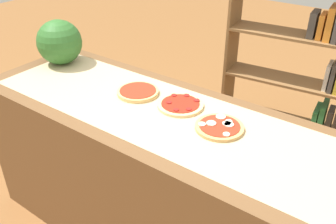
# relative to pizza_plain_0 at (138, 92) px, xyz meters

# --- Properties ---
(counter) EXTENTS (2.25, 0.73, 0.91)m
(counter) POSITION_rel_pizza_plain_0_xyz_m (0.27, -0.09, -0.47)
(counter) COLOR brown
(counter) RESTS_ON ground_plane
(parchment_paper) EXTENTS (2.06, 0.58, 0.00)m
(parchment_paper) POSITION_rel_pizza_plain_0_xyz_m (0.27, -0.09, -0.01)
(parchment_paper) COLOR tan
(parchment_paper) RESTS_ON counter
(pizza_plain_0) EXTENTS (0.23, 0.23, 0.02)m
(pizza_plain_0) POSITION_rel_pizza_plain_0_xyz_m (0.00, 0.00, 0.00)
(pizza_plain_0) COLOR #DBB26B
(pizza_plain_0) RESTS_ON parchment_paper
(pizza_pepperoni_1) EXTENTS (0.24, 0.24, 0.02)m
(pizza_pepperoni_1) POSITION_rel_pizza_plain_0_xyz_m (0.27, 0.02, -0.00)
(pizza_pepperoni_1) COLOR #E5C17F
(pizza_pepperoni_1) RESTS_ON parchment_paper
(pizza_mozzarella_2) EXTENTS (0.23, 0.23, 0.02)m
(pizza_mozzarella_2) POSITION_rel_pizza_plain_0_xyz_m (0.53, -0.04, -0.00)
(pizza_mozzarella_2) COLOR tan
(pizza_mozzarella_2) RESTS_ON parchment_paper
(watermelon) EXTENTS (0.28, 0.28, 0.28)m
(watermelon) POSITION_rel_pizza_plain_0_xyz_m (-0.67, 0.04, 0.13)
(watermelon) COLOR #2D6628
(watermelon) RESTS_ON counter
(bookshelf) EXTENTS (0.91, 0.33, 1.38)m
(bookshelf) POSITION_rel_pizza_plain_0_xyz_m (0.60, 1.13, -0.26)
(bookshelf) COLOR brown
(bookshelf) RESTS_ON ground_plane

